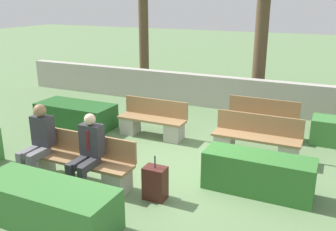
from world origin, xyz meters
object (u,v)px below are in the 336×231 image
object	(u,v)px
bench_front	(78,164)
bench_right_side	(256,142)
person_seated_woman	(38,138)
person_seated_man	(88,150)
bench_left_side	(152,123)
suitcase	(155,183)
bench_back	(261,123)

from	to	relation	value
bench_front	bench_right_side	xyz separation A→B (m)	(2.60, 2.40, -0.02)
bench_front	person_seated_woman	distance (m)	0.84
bench_right_side	person_seated_man	size ratio (longest dim) A/B	1.34
bench_left_side	bench_right_side	xyz separation A→B (m)	(2.46, -0.17, 0.01)
person_seated_woman	bench_front	bearing A→B (deg)	11.11
bench_left_side	suitcase	size ratio (longest dim) A/B	2.14
person_seated_man	suitcase	bearing A→B (deg)	9.13
bench_front	bench_back	bearing A→B (deg)	56.51
bench_left_side	person_seated_man	world-z (taller)	person_seated_man
bench_left_side	bench_right_side	bearing A→B (deg)	5.99
person_seated_woman	bench_back	bearing A→B (deg)	50.48
bench_front	person_seated_man	bearing A→B (deg)	-22.83
bench_back	suitcase	xyz separation A→B (m)	(-0.94, -3.64, -0.04)
bench_back	person_seated_man	world-z (taller)	person_seated_man
bench_back	suitcase	bearing A→B (deg)	-93.77
bench_left_side	bench_back	distance (m)	2.55
bench_right_side	bench_back	distance (m)	1.30
person_seated_man	suitcase	world-z (taller)	person_seated_man
bench_right_side	person_seated_man	distance (m)	3.42
bench_back	person_seated_man	bearing A→B (deg)	-107.96
bench_left_side	person_seated_woman	bearing A→B (deg)	-97.62
suitcase	bench_back	bearing A→B (deg)	75.57
bench_front	bench_right_side	world-z (taller)	same
bench_right_side	person_seated_woman	xyz separation A→B (m)	(-3.32, -2.54, 0.42)
suitcase	person_seated_woman	bearing A→B (deg)	-175.37
suitcase	bench_left_side	bearing A→B (deg)	118.21
bench_left_side	bench_right_side	distance (m)	2.47
bench_front	person_seated_woman	world-z (taller)	person_seated_woman
bench_right_side	bench_back	bearing A→B (deg)	107.42
suitcase	bench_right_side	bearing A→B (deg)	64.90
person_seated_man	person_seated_woman	distance (m)	1.07
suitcase	person_seated_man	bearing A→B (deg)	-170.87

